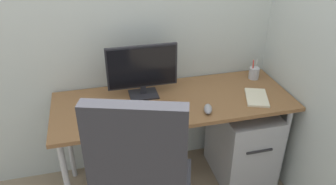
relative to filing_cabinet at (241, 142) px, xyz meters
name	(u,v)px	position (x,y,z in m)	size (l,w,h in m)	color
ground_plane	(173,180)	(-0.53, 0.03, -0.31)	(8.00, 8.00, 0.00)	gray
wall_side_right	(318,1)	(0.32, -0.13, 1.09)	(0.04, 1.74, 2.80)	#B7C1BC
desk	(174,108)	(-0.53, 0.03, 0.37)	(1.63, 0.61, 0.74)	brown
filing_cabinet	(241,142)	(0.00, 0.00, 0.00)	(0.38, 0.54, 0.61)	#9EA0A5
monitor	(142,69)	(-0.72, 0.16, 0.63)	(0.48, 0.16, 0.36)	black
keyboard	(147,114)	(-0.74, -0.12, 0.45)	(0.43, 0.19, 0.03)	black
mouse	(208,109)	(-0.36, -0.16, 0.45)	(0.05, 0.11, 0.04)	gray
pen_holder	(254,73)	(0.15, 0.20, 0.48)	(0.08, 0.08, 0.16)	#B2B5BA
notebook	(257,97)	(0.03, -0.08, 0.44)	(0.14, 0.24, 0.01)	beige
desk_clamp_accessory	(96,120)	(-1.06, -0.14, 0.47)	(0.06, 0.06, 0.07)	orange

